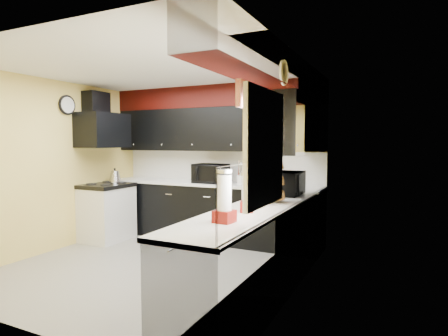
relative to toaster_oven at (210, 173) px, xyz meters
name	(u,v)px	position (x,y,z in m)	size (l,w,h in m)	color
ground	(156,267)	(-0.03, -1.45, -1.09)	(3.60, 3.60, 0.00)	gray
wall_back	(219,162)	(-0.03, 0.35, 0.16)	(3.60, 0.06, 2.50)	#E0C666
wall_right	(295,175)	(1.77, -1.45, 0.16)	(0.06, 3.60, 2.50)	#E0C666
wall_left	(54,166)	(-1.83, -1.45, 0.16)	(0.06, 3.60, 2.50)	#E0C666
ceiling	(153,68)	(-0.03, -1.45, 1.41)	(3.60, 3.60, 0.06)	white
cab_back	(210,212)	(-0.03, 0.05, -0.64)	(3.60, 0.60, 0.90)	black
cab_right	(258,254)	(1.47, -1.75, -0.64)	(0.60, 3.00, 0.90)	black
counter_back	(210,184)	(-0.03, 0.05, -0.17)	(3.62, 0.64, 0.04)	white
counter_right	(258,209)	(1.47, -1.75, -0.17)	(0.64, 3.02, 0.04)	white
splash_back	(218,166)	(-0.03, 0.34, 0.10)	(3.60, 0.02, 0.50)	white
splash_right	(294,181)	(1.76, -1.45, 0.10)	(0.02, 3.60, 0.50)	white
upper_back	(187,130)	(-0.53, 0.17, 0.71)	(2.60, 0.35, 0.70)	black
upper_right	(301,126)	(1.59, -0.55, 0.71)	(0.35, 1.80, 0.70)	black
soffit_back	(213,97)	(-0.03, 0.17, 1.23)	(3.60, 0.36, 0.35)	black
soffit_right	(274,69)	(1.59, -1.63, 1.23)	(0.36, 3.24, 0.35)	black
stove	(107,214)	(-1.53, -0.70, -0.66)	(0.60, 0.75, 0.86)	white
cooktop	(106,186)	(-1.53, -0.70, -0.20)	(0.62, 0.77, 0.06)	black
hood	(103,130)	(-1.58, -0.70, 0.69)	(0.50, 0.78, 0.55)	black
hood_duct	(96,104)	(-1.71, -0.70, 1.11)	(0.24, 0.40, 0.40)	black
window	(265,148)	(1.75, -2.35, 0.46)	(0.03, 0.86, 0.96)	white
valance	(259,99)	(1.70, -2.35, 0.86)	(0.04, 0.88, 0.20)	red
pan_top	(259,115)	(0.79, 0.10, 0.91)	(0.03, 0.22, 0.40)	black
pan_mid	(256,132)	(0.79, -0.03, 0.66)	(0.03, 0.28, 0.46)	black
pan_low	(262,134)	(0.79, 0.23, 0.63)	(0.03, 0.24, 0.42)	black
cut_board	(254,128)	(0.80, -0.15, 0.71)	(0.03, 0.26, 0.35)	white
baskets	(271,180)	(1.49, -1.40, 0.09)	(0.27, 0.27, 0.50)	brown
clock	(67,105)	(-1.80, -1.20, 1.06)	(0.03, 0.30, 0.30)	black
deco_plate	(284,73)	(1.74, -1.80, 1.16)	(0.03, 0.24, 0.24)	white
toaster_oven	(210,173)	(0.00, 0.00, 0.00)	(0.52, 0.44, 0.30)	black
microwave	(287,183)	(1.49, -0.79, -0.01)	(0.52, 0.35, 0.29)	black
utensil_crock	(241,180)	(0.52, 0.03, -0.08)	(0.13, 0.13, 0.14)	silver
knife_block	(261,177)	(0.85, 0.02, -0.03)	(0.11, 0.16, 0.25)	black
kettle	(115,176)	(-1.60, -0.42, -0.08)	(0.21, 0.21, 0.19)	#AEAFB4
dispenser_a	(247,195)	(1.47, -2.07, 0.01)	(0.12, 0.12, 0.33)	#75000B
dispenser_b	(224,197)	(1.48, -2.57, 0.06)	(0.15, 0.15, 0.41)	maroon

